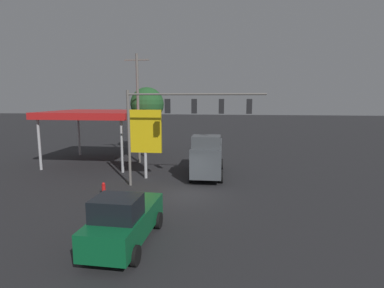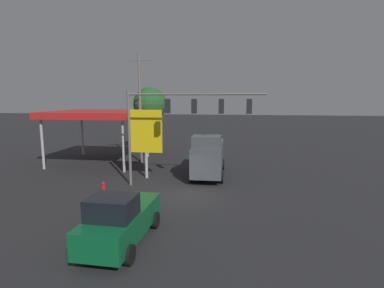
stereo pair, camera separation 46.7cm
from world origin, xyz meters
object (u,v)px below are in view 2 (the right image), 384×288
price_sign (146,133)px  delivery_truck (208,156)px  pickup_parked (120,220)px  traffic_signal_assembly (183,113)px  street_tree (150,104)px  fire_hydrant (104,188)px  utility_pole (140,106)px

price_sign → delivery_truck: 5.40m
pickup_parked → price_sign: bearing=-167.1°
price_sign → delivery_truck: price_sign is taller
traffic_signal_assembly → delivery_truck: bearing=-113.8°
delivery_truck → street_tree: bearing=-143.5°
delivery_truck → street_tree: (7.76, -10.04, 3.97)m
street_tree → fire_hydrant: street_tree is taller
traffic_signal_assembly → street_tree: street_tree is taller
pickup_parked → fire_hydrant: (3.69, -6.32, -0.67)m
traffic_signal_assembly → fire_hydrant: bearing=26.9°
pickup_parked → street_tree: (5.03, -22.27, 4.55)m
traffic_signal_assembly → street_tree: size_ratio=1.27×
traffic_signal_assembly → utility_pole: (5.61, -7.82, 0.26)m
traffic_signal_assembly → price_sign: (3.34, -2.09, -1.66)m
pickup_parked → street_tree: bearing=-165.4°
utility_pole → fire_hydrant: (-0.70, 10.31, -5.14)m
traffic_signal_assembly → street_tree: (6.25, -13.45, 0.35)m
traffic_signal_assembly → pickup_parked: (1.22, 8.81, -4.20)m
traffic_signal_assembly → utility_pole: bearing=-54.3°
pickup_parked → street_tree: street_tree is taller
traffic_signal_assembly → pickup_parked: bearing=82.1°
traffic_signal_assembly → utility_pole: size_ratio=0.92×
traffic_signal_assembly → price_sign: size_ratio=1.77×
pickup_parked → fire_hydrant: pickup_parked is taller
pickup_parked → delivery_truck: delivery_truck is taller
price_sign → utility_pole: bearing=-68.4°
traffic_signal_assembly → price_sign: 4.28m
street_tree → traffic_signal_assembly: bearing=114.9°
street_tree → utility_pole: bearing=96.5°
pickup_parked → delivery_truck: (-2.73, -12.23, 0.58)m
utility_pole → street_tree: utility_pole is taller
utility_pole → street_tree: bearing=-83.5°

